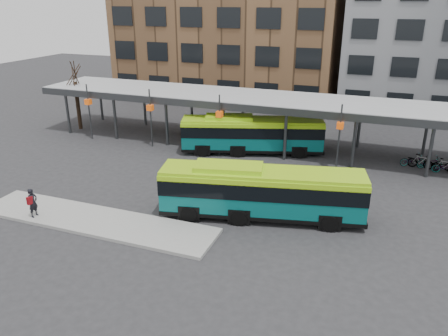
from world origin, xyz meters
TOP-DOWN VIEW (x-y plane):
  - ground at (0.00, 0.00)m, footprint 120.00×120.00m
  - boarding_island at (-5.50, -3.00)m, footprint 14.00×3.00m
  - canopy at (-0.06, 12.87)m, footprint 40.00×6.53m
  - tree at (-18.00, 12.00)m, footprint 1.64×1.64m
  - building_brick at (-10.00, 32.00)m, footprint 26.00×14.00m
  - bus_front at (2.89, 0.77)m, footprint 11.43×4.74m
  - bus_rear at (-0.84, 11.12)m, footprint 11.19×5.56m
  - pedestrian at (-8.84, -3.89)m, footprint 0.42×0.65m
  - bike_rack at (12.60, 12.01)m, footprint 4.81×1.75m

SIDE VIEW (x-z plane):
  - ground at x=0.00m, z-range 0.00..0.00m
  - boarding_island at x=-5.50m, z-range 0.00..0.18m
  - bike_rack at x=12.60m, z-range -0.04..1.04m
  - pedestrian at x=-8.84m, z-range 0.19..1.85m
  - bus_rear at x=-0.84m, z-range 0.06..3.10m
  - bus_front at x=2.89m, z-range 0.06..3.15m
  - tree at x=-18.00m, z-range -0.36..5.23m
  - canopy at x=-0.06m, z-range 1.51..6.31m
  - building_brick at x=-10.00m, z-range 0.00..22.00m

